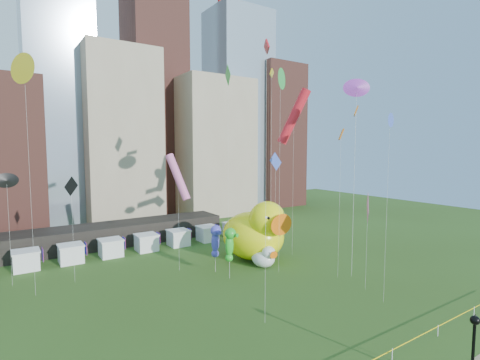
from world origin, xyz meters
TOP-DOWN VIEW (x-y plane):
  - skyline at (2.25, 61.06)m, footprint 101.00×23.00m
  - crane_right at (30.89, 64.00)m, footprint 23.00×1.00m
  - pavilion at (-4.00, 42.00)m, footprint 38.00×6.00m
  - vendor_tents at (1.02, 36.00)m, footprint 33.24×2.80m
  - big_duck at (11.62, 23.74)m, footprint 8.22×10.73m
  - small_duck at (10.70, 20.70)m, footprint 2.95×3.80m
  - seahorse_green at (5.04, 19.72)m, footprint 1.64×1.85m
  - seahorse_purple at (4.79, 22.49)m, footprint 1.34×1.67m
  - lamppost at (6.54, -4.79)m, footprint 0.54×0.54m
  - box_truck at (20.25, 33.72)m, footprint 5.01×7.33m
  - kite_0 at (17.13, 22.74)m, footprint 3.97×4.13m
  - kite_1 at (15.27, 9.26)m, footprint 2.43×2.07m
  - kite_2 at (-15.57, 30.93)m, footprint 1.58×0.55m
  - kite_3 at (8.18, 25.11)m, footprint 0.88×2.65m
  - kite_4 at (11.52, 20.52)m, footprint 1.77×1.84m
  - kite_5 at (14.03, 6.23)m, footprint 1.30×0.60m
  - kite_6 at (17.18, 12.61)m, footprint 2.69×2.35m
  - kite_7 at (18.29, 13.48)m, footprint 1.85×1.37m
  - kite_8 at (2.01, 9.27)m, footprint 1.46×1.94m
  - kite_9 at (1.43, 25.50)m, footprint 2.54×3.32m
  - kite_10 at (-9.79, 28.33)m, footprint 1.13×1.90m
  - kite_11 at (11.07, 18.36)m, footprint 2.09×1.66m
  - kite_12 at (-13.71, 26.45)m, footprint 1.51×2.77m
  - kite_13 at (15.65, 24.70)m, footprint 2.50×0.53m
  - kite_14 at (15.60, 13.27)m, footprint 3.13×2.98m

SIDE VIEW (x-z plane):
  - vendor_tents at x=1.02m, z-range -0.09..2.31m
  - small_duck at x=10.70m, z-range -0.12..2.73m
  - box_truck at x=20.25m, z-range 0.04..2.98m
  - pavilion at x=-4.00m, z-range 0.00..3.20m
  - lamppost at x=6.54m, z-range 0.57..5.72m
  - big_duck at x=11.62m, z-range -0.33..7.76m
  - seahorse_purple at x=4.79m, z-range 1.24..6.94m
  - seahorse_green at x=5.04m, z-range 1.33..7.18m
  - kite_1 at x=15.27m, z-range 3.45..13.63m
  - kite_10 at x=-9.79m, z-range 4.58..16.33m
  - kite_2 at x=-15.57m, z-range 5.26..17.41m
  - kite_9 at x=1.43m, z-range 4.26..18.42m
  - kite_13 at x=15.65m, z-range 5.61..19.82m
  - kite_14 at x=15.60m, z-range 7.78..24.62m
  - kite_5 at x=14.03m, z-range 8.20..26.18m
  - kite_6 at x=17.18m, z-range 9.06..28.38m
  - kite_0 at x=17.13m, z-range 7.61..30.39m
  - skyline at x=2.25m, z-range -12.56..55.44m
  - kite_7 at x=18.29m, z-range 10.26..32.94m
  - kite_12 at x=-13.71m, z-range 10.39..34.11m
  - kite_8 at x=2.01m, z-range 10.83..33.92m
  - kite_11 at x=11.07m, z-range 10.69..34.51m
  - kite_3 at x=8.18m, z-range 10.63..35.89m
  - kite_4 at x=11.52m, z-range 11.29..35.34m
  - crane_right at x=30.89m, z-range 8.90..84.90m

